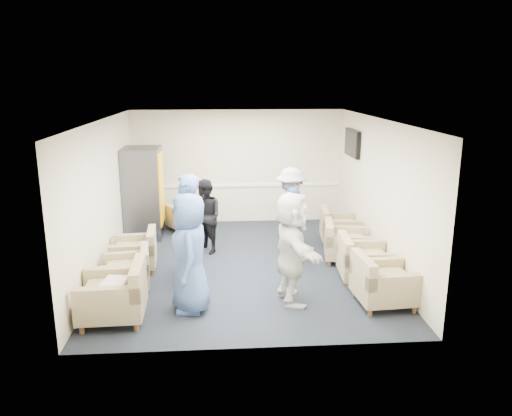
{
  "coord_description": "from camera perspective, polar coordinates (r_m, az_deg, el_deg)",
  "views": [
    {
      "loc": [
        -0.41,
        -8.81,
        3.39
      ],
      "look_at": [
        0.24,
        0.2,
        1.05
      ],
      "focal_mm": 35.0,
      "sensor_mm": 36.0,
      "label": 1
    }
  ],
  "objects": [
    {
      "name": "back_wall",
      "position": [
        11.99,
        -2.1,
        4.72
      ],
      "size": [
        5.0,
        0.02,
        2.7
      ],
      "primitive_type": "cube",
      "color": "beige",
      "rests_on": "floor"
    },
    {
      "name": "vending_machine",
      "position": [
        11.13,
        -12.72,
        1.71
      ],
      "size": [
        0.8,
        0.94,
        1.98
      ],
      "color": "#51515A",
      "rests_on": "floor"
    },
    {
      "name": "armchair_right_midfar",
      "position": [
        9.7,
        9.94,
        -4.13
      ],
      "size": [
        0.93,
        0.93,
        0.65
      ],
      "rotation": [
        0.0,
        0.0,
        1.41
      ],
      "color": "#94825F",
      "rests_on": "floor"
    },
    {
      "name": "armchair_left_far",
      "position": [
        9.38,
        -13.45,
        -5.03
      ],
      "size": [
        0.85,
        0.85,
        0.63
      ],
      "rotation": [
        0.0,
        0.0,
        -1.5
      ],
      "color": "#94825F",
      "rests_on": "floor"
    },
    {
      "name": "armchair_right_far",
      "position": [
        10.74,
        9.25,
        -2.32
      ],
      "size": [
        0.87,
        0.87,
        0.63
      ],
      "rotation": [
        0.0,
        0.0,
        1.45
      ],
      "color": "#94825F",
      "rests_on": "floor"
    },
    {
      "name": "armchair_left_near",
      "position": [
        7.54,
        -15.62,
        -9.71
      ],
      "size": [
        0.94,
        0.94,
        0.73
      ],
      "rotation": [
        0.0,
        0.0,
        -1.54
      ],
      "color": "#94825F",
      "rests_on": "floor"
    },
    {
      "name": "pillow",
      "position": [
        7.47,
        -15.82,
        -8.44
      ],
      "size": [
        0.39,
        0.48,
        0.13
      ],
      "primitive_type": "cube",
      "rotation": [
        0.0,
        0.0,
        -1.71
      ],
      "color": "silver",
      "rests_on": "armchair_left_near"
    },
    {
      "name": "armchair_right_near",
      "position": [
        7.97,
        14.08,
        -8.43
      ],
      "size": [
        0.91,
        0.91,
        0.68
      ],
      "rotation": [
        0.0,
        0.0,
        1.64
      ],
      "color": "#94825F",
      "rests_on": "floor"
    },
    {
      "name": "tv",
      "position": [
        11.07,
        10.92,
        7.3
      ],
      "size": [
        0.1,
        1.0,
        0.58
      ],
      "color": "black",
      "rests_on": "right_wall"
    },
    {
      "name": "backpack",
      "position": [
        9.11,
        -7.64,
        -5.74
      ],
      "size": [
        0.34,
        0.28,
        0.49
      ],
      "rotation": [
        0.0,
        0.0,
        0.3
      ],
      "color": "black",
      "rests_on": "floor"
    },
    {
      "name": "person_front_left",
      "position": [
        7.44,
        -7.58,
        -5.14
      ],
      "size": [
        0.64,
        0.93,
        1.81
      ],
      "primitive_type": "imported",
      "rotation": [
        0.0,
        0.0,
        -1.49
      ],
      "color": "#4361A1",
      "rests_on": "floor"
    },
    {
      "name": "armchair_left_mid",
      "position": [
        8.55,
        -14.25,
        -7.13
      ],
      "size": [
        0.85,
        0.85,
        0.6
      ],
      "rotation": [
        0.0,
        0.0,
        -1.43
      ],
      "color": "#94825F",
      "rests_on": "floor"
    },
    {
      "name": "person_back_left",
      "position": [
        9.93,
        -5.79,
        -1.0
      ],
      "size": [
        0.88,
        0.92,
        1.49
      ],
      "primitive_type": "imported",
      "rotation": [
        0.0,
        0.0,
        -0.95
      ],
      "color": "black",
      "rests_on": "floor"
    },
    {
      "name": "armchair_right_midnear",
      "position": [
        8.81,
        11.94,
        -6.08
      ],
      "size": [
        0.9,
        0.9,
        0.67
      ],
      "rotation": [
        0.0,
        0.0,
        1.5
      ],
      "color": "#94825F",
      "rests_on": "floor"
    },
    {
      "name": "floor",
      "position": [
        9.45,
        -1.36,
        -6.51
      ],
      "size": [
        6.0,
        6.0,
        0.0
      ],
      "primitive_type": "plane",
      "color": "black",
      "rests_on": "ground"
    },
    {
      "name": "left_wall",
      "position": [
        9.28,
        -17.02,
        1.18
      ],
      "size": [
        0.02,
        6.0,
        2.7
      ],
      "primitive_type": "cube",
      "color": "beige",
      "rests_on": "floor"
    },
    {
      "name": "armchair_corner",
      "position": [
        11.57,
        -7.79,
        -0.95
      ],
      "size": [
        1.13,
        1.13,
        0.66
      ],
      "rotation": [
        0.0,
        0.0,
        3.67
      ],
      "color": "#94825F",
      "rests_on": "floor"
    },
    {
      "name": "person_mid_left",
      "position": [
        8.36,
        -7.93,
        -2.6
      ],
      "size": [
        0.56,
        0.76,
        1.9
      ],
      "primitive_type": "imported",
      "rotation": [
        0.0,
        0.0,
        -1.73
      ],
      "color": "#4361A1",
      "rests_on": "floor"
    },
    {
      "name": "person_back_right",
      "position": [
        10.01,
        4.04,
        -0.2
      ],
      "size": [
        0.94,
        1.24,
        1.71
      ],
      "primitive_type": "imported",
      "rotation": [
        0.0,
        0.0,
        1.88
      ],
      "color": "silver",
      "rests_on": "floor"
    },
    {
      "name": "person_mid_right",
      "position": [
        9.25,
        4.2,
        -2.13
      ],
      "size": [
        0.52,
        0.93,
        1.49
      ],
      "primitive_type": "imported",
      "rotation": [
        0.0,
        0.0,
        1.38
      ],
      "color": "#4361A1",
      "rests_on": "floor"
    },
    {
      "name": "ceiling",
      "position": [
        8.84,
        -1.46,
        10.05
      ],
      "size": [
        6.0,
        6.0,
        0.0
      ],
      "primitive_type": "plane",
      "rotation": [
        3.14,
        0.0,
        0.0
      ],
      "color": "silver",
      "rests_on": "back_wall"
    },
    {
      "name": "chair_rail",
      "position": [
        12.05,
        -2.08,
        2.6
      ],
      "size": [
        4.98,
        0.04,
        0.06
      ],
      "primitive_type": "cube",
      "color": "white",
      "rests_on": "back_wall"
    },
    {
      "name": "person_front_right",
      "position": [
        7.67,
        4.1,
        -4.6
      ],
      "size": [
        0.71,
        1.69,
        1.76
      ],
      "primitive_type": "imported",
      "rotation": [
        0.0,
        0.0,
        1.69
      ],
      "color": "silver",
      "rests_on": "floor"
    },
    {
      "name": "right_wall",
      "position": [
        9.5,
        13.84,
        1.7
      ],
      "size": [
        0.02,
        6.0,
        2.7
      ],
      "primitive_type": "cube",
      "color": "beige",
      "rests_on": "floor"
    },
    {
      "name": "front_wall",
      "position": [
        6.17,
        -0.06,
        -4.78
      ],
      "size": [
        5.0,
        0.02,
        2.7
      ],
      "primitive_type": "cube",
      "color": "beige",
      "rests_on": "floor"
    }
  ]
}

